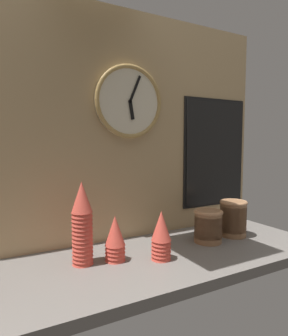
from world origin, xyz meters
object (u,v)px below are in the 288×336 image
object	(u,v)px
bowl_stack_far_right	(233,217)
cup_stack_center_left	(82,223)
cup_stack_center	(115,238)
bowl_stack_right	(208,225)
menu_board	(215,153)
cup_stack_center_right	(161,235)
wall_clock	(129,102)

from	to	relation	value
bowl_stack_far_right	cup_stack_center_left	bearing A→B (deg)	178.57
cup_stack_center	bowl_stack_right	xyz separation A→B (m)	(0.45, -0.00, -0.01)
cup_stack_center	menu_board	bearing A→B (deg)	17.76
cup_stack_center_right	wall_clock	distance (m)	0.61
cup_stack_center	bowl_stack_far_right	bearing A→B (deg)	0.77
cup_stack_center_right	wall_clock	bearing A→B (deg)	89.02
bowl_stack_far_right	menu_board	distance (m)	0.38
cup_stack_center_left	bowl_stack_right	xyz separation A→B (m)	(0.57, -0.03, -0.08)
bowl_stack_right	wall_clock	xyz separation A→B (m)	(-0.29, 0.22, 0.56)
wall_clock	menu_board	size ratio (longest dim) A/B	0.57
cup_stack_center_right	bowl_stack_right	world-z (taller)	cup_stack_center_right
cup_stack_center	cup_stack_center_right	bearing A→B (deg)	-24.56
wall_clock	menu_board	world-z (taller)	wall_clock
wall_clock	cup_stack_center_right	bearing A→B (deg)	-90.98
cup_stack_center_left	bowl_stack_right	bearing A→B (deg)	-3.17
cup_stack_center	menu_board	xyz separation A→B (m)	(0.69, 0.22, 0.31)
bowl_stack_far_right	wall_clock	distance (m)	0.74
cup_stack_center_left	menu_board	bearing A→B (deg)	13.47
cup_stack_center_right	cup_stack_center	distance (m)	0.18
cup_stack_center_left	menu_board	xyz separation A→B (m)	(0.81, 0.19, 0.24)
cup_stack_center_left	bowl_stack_far_right	world-z (taller)	cup_stack_center_left
cup_stack_center	cup_stack_center_left	distance (m)	0.14
cup_stack_center	bowl_stack_right	bearing A→B (deg)	-0.60
bowl_stack_far_right	menu_board	world-z (taller)	menu_board
cup_stack_center_left	wall_clock	bearing A→B (deg)	32.90
cup_stack_center_right	menu_board	distance (m)	0.67
cup_stack_center_right	cup_stack_center	xyz separation A→B (m)	(-0.16, 0.07, -0.01)
cup_stack_center_left	bowl_stack_right	world-z (taller)	cup_stack_center_left
cup_stack_center	bowl_stack_right	distance (m)	0.45
bowl_stack_right	menu_board	size ratio (longest dim) A/B	0.25
cup_stack_center	wall_clock	bearing A→B (deg)	51.88
bowl_stack_far_right	bowl_stack_right	size ratio (longest dim) A/B	1.17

